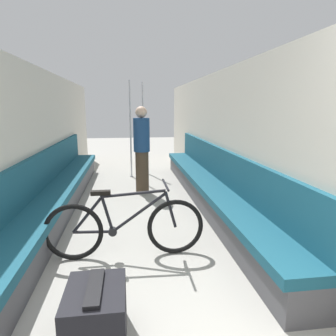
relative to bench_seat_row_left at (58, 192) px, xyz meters
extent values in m
cube|color=beige|center=(-0.26, -0.05, 0.80)|extent=(0.10, 10.53, 2.19)
cube|color=beige|center=(2.68, -0.05, 0.80)|extent=(0.10, 10.53, 2.19)
cube|color=#4C4C51|center=(0.03, 0.00, -0.13)|extent=(0.41, 5.84, 0.32)
cube|color=#195166|center=(0.03, 0.00, 0.08)|extent=(0.48, 5.84, 0.10)
cube|color=#195166|center=(-0.17, 0.00, 0.39)|extent=(0.07, 5.84, 0.52)
cube|color=#4C4C51|center=(2.39, 0.00, -0.13)|extent=(0.41, 5.84, 0.32)
cube|color=#195166|center=(2.39, 0.00, 0.08)|extent=(0.48, 5.84, 0.10)
cube|color=#195166|center=(2.60, 0.00, 0.39)|extent=(0.07, 5.84, 0.52)
torus|color=black|center=(0.51, -1.63, 0.01)|extent=(0.62, 0.05, 0.62)
torus|color=black|center=(1.59, -1.63, 0.01)|extent=(0.62, 0.05, 0.62)
cylinder|color=black|center=(0.71, -1.63, 0.01)|extent=(0.41, 0.03, 0.05)
cylinder|color=black|center=(0.66, -1.63, 0.19)|extent=(0.32, 0.03, 0.38)
cylinder|color=black|center=(0.86, -1.63, 0.21)|extent=(0.14, 0.03, 0.44)
cylinder|color=black|center=(1.20, -1.63, 0.20)|extent=(0.59, 0.03, 0.43)
cylinder|color=black|center=(1.15, -1.63, 0.41)|extent=(0.68, 0.03, 0.07)
cylinder|color=black|center=(1.54, -1.63, 0.21)|extent=(0.14, 0.03, 0.41)
cylinder|color=black|center=(0.92, -1.63, 0.00)|extent=(0.09, 0.06, 0.09)
cube|color=black|center=(0.81, -1.63, 0.43)|extent=(0.20, 0.07, 0.04)
cylinder|color=black|center=(1.48, -1.63, 0.49)|extent=(0.02, 0.46, 0.02)
cylinder|color=gray|center=(1.17, 2.20, -0.29)|extent=(0.08, 0.08, 0.01)
cylinder|color=silver|center=(1.17, 2.20, 0.79)|extent=(0.04, 0.04, 2.17)
cylinder|color=gray|center=(1.48, 2.68, -0.29)|extent=(0.08, 0.08, 0.01)
cylinder|color=silver|center=(1.48, 2.68, 0.79)|extent=(0.04, 0.04, 2.17)
cylinder|color=#473828|center=(1.35, 0.85, 0.10)|extent=(0.25, 0.25, 0.79)
cylinder|color=navy|center=(1.35, 0.85, 0.80)|extent=(0.30, 0.30, 0.61)
sphere|color=beige|center=(1.35, 0.85, 1.21)|extent=(0.21, 0.21, 0.21)
cube|color=black|center=(0.85, -2.82, -0.10)|extent=(0.40, 0.50, 0.40)
cube|color=black|center=(0.85, -2.82, 0.12)|extent=(0.10, 0.43, 0.03)
camera|label=1|loc=(1.10, -4.67, 1.30)|focal=32.00mm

